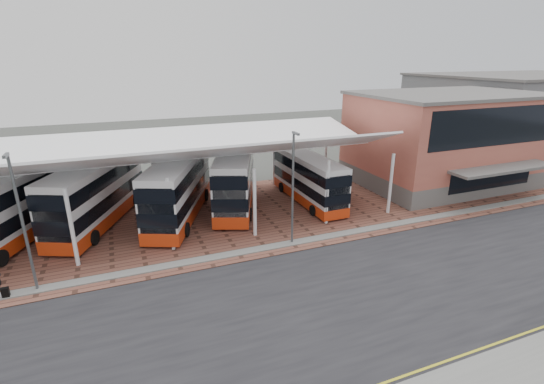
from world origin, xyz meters
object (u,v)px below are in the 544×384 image
object	(u,v)px
bus_2	(97,194)
bus_3	(179,188)
bus_4	(236,178)
terminal	(447,138)
bus_1	(15,208)
bus_5	(308,179)

from	to	relation	value
bus_2	bus_3	xyz separation A→B (m)	(6.18, -1.07, -0.01)
bus_3	bus_4	world-z (taller)	bus_4
terminal	bus_4	world-z (taller)	terminal
bus_4	bus_1	bearing A→B (deg)	-155.25
bus_4	bus_5	world-z (taller)	bus_4
bus_2	bus_3	bearing A→B (deg)	14.85
bus_3	bus_4	distance (m)	5.23
terminal	bus_4	distance (m)	22.55
bus_2	bus_4	distance (m)	11.31
terminal	bus_3	bearing A→B (deg)	179.46
terminal	bus_4	xyz separation A→B (m)	(-22.41, 1.32, -2.13)
terminal	bus_1	size ratio (longest dim) A/B	1.53
bus_1	bus_4	xyz separation A→B (m)	(16.67, 1.06, 0.01)
bus_1	bus_2	distance (m)	5.46
bus_1	bus_2	bearing A→B (deg)	36.52
bus_1	bus_4	size ratio (longest dim) A/B	0.98
bus_3	terminal	bearing A→B (deg)	22.83
bus_1	bus_3	world-z (taller)	bus_3
bus_1	bus_5	distance (m)	22.99
bus_3	bus_5	bearing A→B (deg)	20.08
bus_5	terminal	bearing A→B (deg)	1.12
terminal	bus_5	distance (m)	16.30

